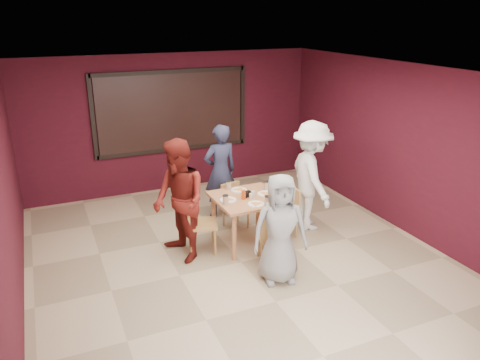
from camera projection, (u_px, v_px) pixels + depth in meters
name	position (u px, v px, depth m)	size (l,w,h in m)	color
floor	(241.00, 262.00, 7.04)	(7.00, 7.00, 0.00)	#C6AF89
window_blinds	(172.00, 111.00, 9.45)	(3.00, 0.02, 1.50)	black
dining_table	(247.00, 203.00, 7.38)	(1.04, 1.04, 0.96)	#B27149
chair_front	(273.00, 234.00, 6.85)	(0.51, 0.51, 0.85)	tan
chair_back	(234.00, 203.00, 8.08)	(0.45, 0.45, 0.78)	tan
chair_left	(197.00, 220.00, 7.19)	(0.56, 0.56, 0.93)	tan
chair_right	(287.00, 209.00, 7.75)	(0.42, 0.42, 0.84)	tan
diner_front	(280.00, 229.00, 6.33)	(0.76, 0.50, 1.56)	gray
diner_back	(220.00, 171.00, 8.38)	(0.63, 0.41, 1.72)	#292C49
diner_left	(179.00, 201.00, 6.88)	(0.90, 0.70, 1.85)	maroon
diner_right	(311.00, 176.00, 7.90)	(1.21, 0.70, 1.88)	white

